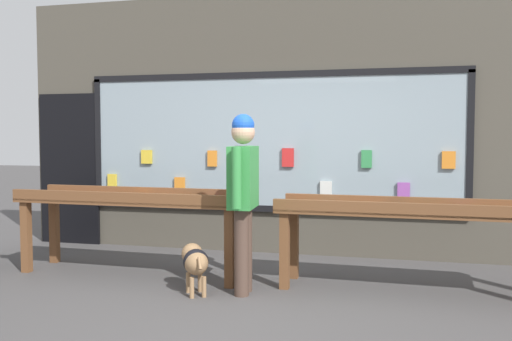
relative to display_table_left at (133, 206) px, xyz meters
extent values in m
plane|color=#474444|center=(1.46, -0.84, -0.75)|extent=(40.00, 40.00, 0.00)
cube|color=#4C473D|center=(1.46, 1.56, 0.92)|extent=(7.31, 0.20, 3.34)
cube|color=#8C9EA8|center=(1.19, 1.43, 0.69)|extent=(4.83, 0.03, 1.71)
cube|color=black|center=(1.19, 1.43, 1.54)|extent=(4.91, 0.06, 0.08)
cube|color=black|center=(1.19, 1.43, -0.17)|extent=(4.91, 0.06, 0.08)
cube|color=black|center=(-1.23, 1.43, 0.69)|extent=(0.08, 0.06, 1.71)
cube|color=black|center=(3.61, 1.43, 0.69)|extent=(0.08, 0.06, 1.71)
cube|color=yellow|center=(-1.01, 1.39, 0.13)|extent=(0.13, 0.03, 0.23)
cube|color=yellow|center=(-0.49, 1.39, 0.48)|extent=(0.15, 0.03, 0.18)
cube|color=orange|center=(-0.02, 1.39, 0.11)|extent=(0.14, 0.03, 0.21)
cube|color=orange|center=(0.44, 1.39, 0.47)|extent=(0.12, 0.03, 0.21)
cube|color=black|center=(0.96, 1.39, 0.12)|extent=(0.12, 0.03, 0.19)
cube|color=red|center=(1.44, 1.39, 0.49)|extent=(0.15, 0.03, 0.24)
cube|color=silver|center=(1.93, 1.39, 0.10)|extent=(0.15, 0.03, 0.21)
cube|color=#338C4C|center=(2.42, 1.39, 0.48)|extent=(0.13, 0.03, 0.22)
cube|color=#994CA5|center=(2.86, 1.39, 0.11)|extent=(0.15, 0.03, 0.20)
cube|color=orange|center=(3.37, 1.39, 0.48)|extent=(0.15, 0.03, 0.21)
cube|color=black|center=(-1.69, 1.43, 0.30)|extent=(0.90, 0.04, 2.10)
cube|color=brown|center=(-1.20, -0.22, -0.36)|extent=(0.09, 0.09, 0.79)
cube|color=brown|center=(1.19, -0.29, -0.36)|extent=(0.09, 0.09, 0.79)
cube|color=brown|center=(-1.18, 0.29, -0.36)|extent=(0.09, 0.09, 0.79)
cube|color=brown|center=(1.20, 0.22, -0.36)|extent=(0.09, 0.09, 0.79)
cube|color=brown|center=(0.00, 0.00, 0.06)|extent=(2.60, 0.74, 0.04)
cube|color=brown|center=(-0.01, -0.31, 0.12)|extent=(2.59, 0.13, 0.12)
cube|color=brown|center=(0.01, 0.30, 0.12)|extent=(2.59, 0.13, 0.12)
cube|color=black|center=(-1.16, -0.17, 0.09)|extent=(0.19, 0.24, 0.03)
cube|color=#994CA5|center=(-0.85, 0.06, 0.09)|extent=(0.19, 0.25, 0.02)
cube|color=#994CA5|center=(-0.55, 0.01, 0.09)|extent=(0.21, 0.24, 0.02)
cube|color=orange|center=(-0.28, 0.06, 0.09)|extent=(0.14, 0.18, 0.02)
cube|color=orange|center=(-0.02, 0.16, 0.10)|extent=(0.18, 0.21, 0.03)
cube|color=#994CA5|center=(0.28, -0.04, 0.09)|extent=(0.19, 0.25, 0.02)
cube|color=#2659B2|center=(0.59, 0.04, 0.09)|extent=(0.18, 0.22, 0.02)
cube|color=#994CA5|center=(0.86, 0.13, 0.09)|extent=(0.19, 0.22, 0.02)
cube|color=black|center=(1.13, -0.06, 0.09)|extent=(0.14, 0.22, 0.02)
cube|color=brown|center=(1.73, -0.19, -0.37)|extent=(0.09, 0.09, 0.76)
cube|color=brown|center=(1.74, 0.25, -0.37)|extent=(0.09, 0.09, 0.76)
cube|color=brown|center=(2.92, 0.00, 0.03)|extent=(2.60, 0.67, 0.04)
cube|color=brown|center=(2.92, -0.27, 0.09)|extent=(2.59, 0.13, 0.12)
cube|color=brown|center=(2.93, 0.27, 0.09)|extent=(2.59, 0.13, 0.12)
cube|color=red|center=(1.77, 0.07, 0.06)|extent=(0.20, 0.26, 0.02)
cube|color=#5999A5|center=(2.10, 0.09, 0.06)|extent=(0.20, 0.24, 0.02)
cube|color=red|center=(2.47, -0.04, 0.06)|extent=(0.18, 0.23, 0.02)
cube|color=black|center=(2.79, 0.13, 0.06)|extent=(0.18, 0.21, 0.02)
cube|color=#338C4C|center=(3.06, 0.04, 0.06)|extent=(0.15, 0.19, 0.02)
cube|color=#994CA5|center=(3.40, 0.06, 0.06)|extent=(0.19, 0.25, 0.02)
cube|color=orange|center=(3.77, -0.04, 0.07)|extent=(0.17, 0.23, 0.03)
cylinder|color=#4C382D|center=(1.38, -0.53, -0.33)|extent=(0.14, 0.14, 0.83)
cylinder|color=#4C382D|center=(1.37, -0.37, -0.33)|extent=(0.14, 0.14, 0.83)
cube|color=#338C3F|center=(1.38, -0.45, 0.37)|extent=(0.25, 0.48, 0.59)
cylinder|color=#338C3F|center=(1.40, -0.74, 0.39)|extent=(0.09, 0.09, 0.56)
cylinder|color=#338C3F|center=(1.36, -0.16, 0.39)|extent=(0.09, 0.09, 0.56)
sphere|color=tan|center=(1.38, -0.45, 0.80)|extent=(0.22, 0.22, 0.22)
sphere|color=blue|center=(1.38, -0.45, 0.87)|extent=(0.21, 0.21, 0.21)
ellipsoid|color=#99724C|center=(0.95, -0.62, -0.44)|extent=(0.36, 0.39, 0.23)
ellipsoid|color=black|center=(0.95, -0.62, -0.43)|extent=(0.31, 0.29, 0.24)
sphere|color=#99724C|center=(0.85, -0.44, -0.39)|extent=(0.21, 0.21, 0.21)
cylinder|color=#99724C|center=(1.05, -0.78, -0.40)|extent=(0.07, 0.10, 0.12)
cylinder|color=#99724C|center=(0.95, -0.50, -0.65)|extent=(0.04, 0.04, 0.20)
cylinder|color=#99724C|center=(0.85, -0.56, -0.65)|extent=(0.04, 0.04, 0.20)
cylinder|color=#99724C|center=(1.05, -0.67, -0.65)|extent=(0.04, 0.04, 0.20)
cylinder|color=#99724C|center=(0.95, -0.73, -0.65)|extent=(0.04, 0.04, 0.20)
camera|label=1|loc=(2.84, -5.66, 0.77)|focal=40.00mm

